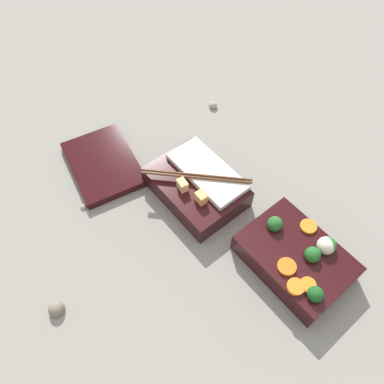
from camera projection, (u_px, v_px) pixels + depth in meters
name	position (u px, v px, depth m)	size (l,w,h in m)	color
ground_plane	(238.00, 226.00, 0.76)	(3.00, 3.00, 0.00)	gray
bento_tray_vegetable	(297.00, 257.00, 0.70)	(0.20, 0.15, 0.07)	black
bento_tray_rice	(197.00, 185.00, 0.79)	(0.20, 0.17, 0.07)	black
bento_lid	(103.00, 164.00, 0.85)	(0.19, 0.14, 0.02)	black
pebble_0	(213.00, 106.00, 0.96)	(0.02, 0.02, 0.02)	gray
pebble_1	(56.00, 309.00, 0.66)	(0.03, 0.03, 0.03)	#7A6B5B
pebble_2	(83.00, 206.00, 0.79)	(0.02, 0.02, 0.02)	gray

